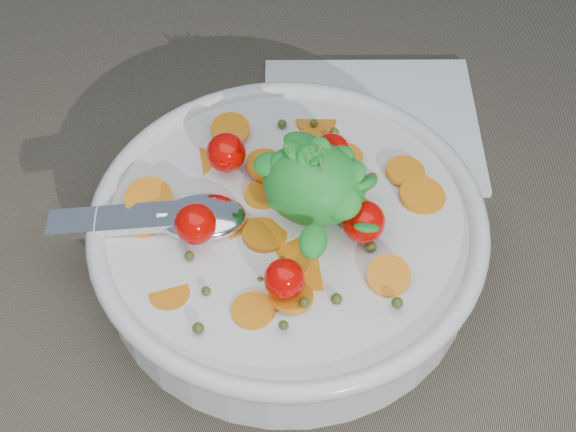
# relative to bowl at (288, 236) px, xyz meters

# --- Properties ---
(ground) EXTENTS (6.00, 6.00, 0.00)m
(ground) POSITION_rel_bowl_xyz_m (0.02, -0.02, -0.03)
(ground) COLOR #716651
(ground) RESTS_ON ground
(bowl) EXTENTS (0.29, 0.27, 0.11)m
(bowl) POSITION_rel_bowl_xyz_m (0.00, 0.00, 0.00)
(bowl) COLOR silver
(bowl) RESTS_ON ground
(napkin) EXTENTS (0.21, 0.19, 0.01)m
(napkin) POSITION_rel_bowl_xyz_m (0.03, 0.15, -0.03)
(napkin) COLOR white
(napkin) RESTS_ON ground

